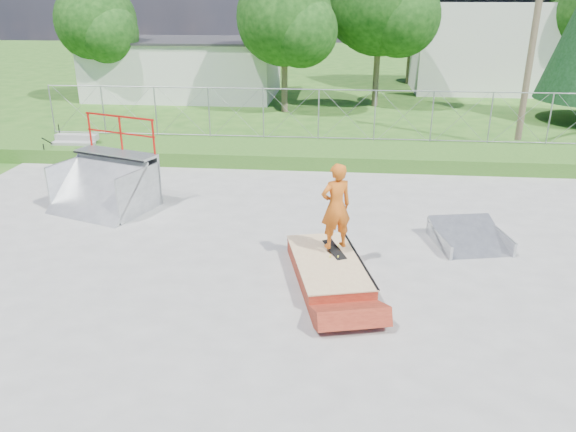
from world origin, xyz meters
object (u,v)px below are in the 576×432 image
skater (336,210)px  grind_box (328,269)px  quarter_pipe (99,168)px  flat_bank_ramp (470,237)px

skater → grind_box: bearing=48.5°
grind_box → skater: 1.22m
quarter_pipe → grind_box: bearing=-8.7°
quarter_pipe → skater: bearing=-5.3°
quarter_pipe → flat_bank_ramp: (9.31, -1.44, -0.96)m
quarter_pipe → flat_bank_ramp: bearing=10.8°
quarter_pipe → skater: 6.88m
flat_bank_ramp → skater: size_ratio=0.89×
grind_box → quarter_pipe: size_ratio=1.24×
flat_bank_ramp → skater: (-3.08, -1.46, 1.12)m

